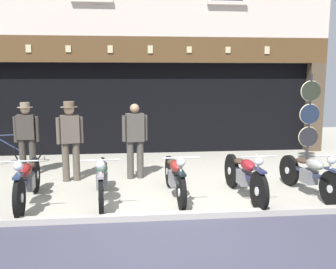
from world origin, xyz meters
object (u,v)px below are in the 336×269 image
motorcycle_center_left (102,178)px  tyre_sign_pole (309,115)px  salesman_left (27,135)px  advert_board_far (45,96)px  shopkeeper_center (70,137)px  motorcycle_center_right (244,175)px  leaning_bicycle (6,151)px  salesman_right (135,137)px  motorcycle_left (28,180)px  motorcycle_right (310,174)px  advert_board_near (90,97)px  motorcycle_center (175,176)px

motorcycle_center_left → tyre_sign_pole: size_ratio=0.91×
salesman_left → advert_board_far: bearing=-88.6°
salesman_left → shopkeeper_center: 1.21m
motorcycle_center_right → leaning_bicycle: size_ratio=1.24×
salesman_right → tyre_sign_pole: bearing=-177.5°
salesman_right → motorcycle_left: bearing=29.3°
advert_board_far → leaning_bicycle: advert_board_far is taller
salesman_left → leaning_bicycle: size_ratio=0.99×
motorcycle_right → shopkeeper_center: shopkeeper_center is taller
advert_board_far → shopkeeper_center: bearing=-69.3°
advert_board_near → motorcycle_right: bearing=-44.7°
salesman_left → shopkeeper_center: (1.05, -0.60, 0.04)m
motorcycle_center_right → salesman_right: size_ratio=1.26×
motorcycle_left → leaning_bicycle: size_ratio=1.25×
motorcycle_right → leaning_bicycle: leaning_bicycle is taller
motorcycle_center → motorcycle_right: bearing=174.7°
motorcycle_center → tyre_sign_pole: tyre_sign_pole is taller
advert_board_near → advert_board_far: advert_board_far is taller
motorcycle_center_right → salesman_left: bearing=-29.5°
advert_board_near → motorcycle_center: bearing=-66.0°
advert_board_far → motorcycle_left: bearing=-82.7°
motorcycle_center_right → shopkeeper_center: shopkeeper_center is taller
motorcycle_left → advert_board_near: 4.59m
advert_board_near → leaning_bicycle: size_ratio=0.53×
shopkeeper_center → leaning_bicycle: size_ratio=1.02×
motorcycle_left → salesman_right: size_ratio=1.28×
tyre_sign_pole → advert_board_near: (-5.63, 1.89, 0.38)m
shopkeeper_center → tyre_sign_pole: 5.90m
motorcycle_center → motorcycle_left: bearing=-0.1°
motorcycle_left → advert_board_far: size_ratio=2.35×
shopkeeper_center → salesman_right: (1.38, 0.07, -0.05)m
motorcycle_center_left → motorcycle_center: 1.33m
motorcycle_left → advert_board_far: bearing=-86.2°
advert_board_near → motorcycle_left: bearing=-99.3°
tyre_sign_pole → advert_board_near: size_ratio=2.57×
motorcycle_center_right → leaning_bicycle: bearing=-35.1°
salesman_right → advert_board_near: size_ratio=1.85×
motorcycle_left → tyre_sign_pole: size_ratio=0.92×
motorcycle_right → salesman_right: 3.64m
salesman_right → advert_board_near: advert_board_near is taller
motorcycle_right → advert_board_far: 7.32m
leaning_bicycle → motorcycle_center_left: bearing=26.4°
salesman_left → salesman_right: (2.42, -0.53, -0.01)m
motorcycle_center → advert_board_near: 4.83m
motorcycle_center_right → motorcycle_right: size_ratio=1.06×
salesman_right → salesman_left: bearing=-21.8°
motorcycle_center → leaning_bicycle: leaning_bicycle is taller
motorcycle_center_right → salesman_right: bearing=-42.7°
salesman_right → tyre_sign_pole: tyre_sign_pole is taller
motorcycle_left → tyre_sign_pole: tyre_sign_pole is taller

